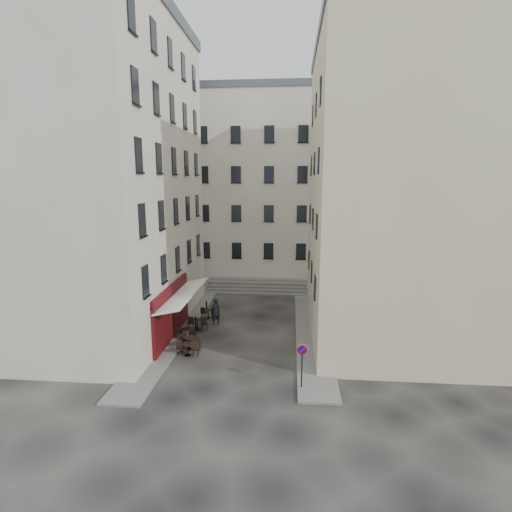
# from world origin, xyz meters

# --- Properties ---
(ground) EXTENTS (90.00, 90.00, 0.00)m
(ground) POSITION_xyz_m (0.00, 0.00, 0.00)
(ground) COLOR black
(ground) RESTS_ON ground
(sidewalk_left) EXTENTS (2.00, 22.00, 0.12)m
(sidewalk_left) POSITION_xyz_m (-4.50, 4.00, 0.06)
(sidewalk_left) COLOR slate
(sidewalk_left) RESTS_ON ground
(sidewalk_right) EXTENTS (2.00, 18.00, 0.12)m
(sidewalk_right) POSITION_xyz_m (4.50, 3.00, 0.06)
(sidewalk_right) COLOR slate
(sidewalk_right) RESTS_ON ground
(building_left) EXTENTS (12.20, 16.20, 20.60)m
(building_left) POSITION_xyz_m (-10.50, 3.00, 10.31)
(building_left) COLOR beige
(building_left) RESTS_ON ground
(building_right) EXTENTS (12.20, 14.20, 18.60)m
(building_right) POSITION_xyz_m (10.50, 3.50, 9.31)
(building_right) COLOR #C6BD93
(building_right) RESTS_ON ground
(building_back) EXTENTS (18.20, 10.20, 18.60)m
(building_back) POSITION_xyz_m (-1.00, 19.00, 9.31)
(building_back) COLOR beige
(building_back) RESTS_ON ground
(cafe_storefront) EXTENTS (1.74, 7.30, 3.50)m
(cafe_storefront) POSITION_xyz_m (-4.32, 1.00, 1.88)
(cafe_storefront) COLOR #45090B
(cafe_storefront) RESTS_ON ground
(stone_steps) EXTENTS (9.00, 3.15, 0.80)m
(stone_steps) POSITION_xyz_m (0.00, 12.57, 0.40)
(stone_steps) COLOR #5F5D5A
(stone_steps) RESTS_ON ground
(bollard_near) EXTENTS (0.12, 0.12, 0.98)m
(bollard_near) POSITION_xyz_m (-3.25, -1.00, 0.53)
(bollard_near) COLOR black
(bollard_near) RESTS_ON ground
(bollard_mid) EXTENTS (0.12, 0.12, 0.98)m
(bollard_mid) POSITION_xyz_m (-3.25, 2.50, 0.53)
(bollard_mid) COLOR black
(bollard_mid) RESTS_ON ground
(bollard_far) EXTENTS (0.12, 0.12, 0.98)m
(bollard_far) POSITION_xyz_m (-3.25, 6.00, 0.53)
(bollard_far) COLOR black
(bollard_far) RESTS_ON ground
(no_parking_sign) EXTENTS (0.53, 0.09, 2.31)m
(no_parking_sign) POSITION_xyz_m (3.69, -4.70, 1.64)
(no_parking_sign) COLOR black
(no_parking_sign) RESTS_ON ground
(bistro_table_a) EXTENTS (1.32, 0.62, 0.93)m
(bistro_table_a) POSITION_xyz_m (-2.76, -1.48, 0.47)
(bistro_table_a) COLOR black
(bistro_table_a) RESTS_ON ground
(bistro_table_b) EXTENTS (1.36, 0.64, 0.96)m
(bistro_table_b) POSITION_xyz_m (-2.85, -0.62, 0.49)
(bistro_table_b) COLOR black
(bistro_table_b) RESTS_ON ground
(bistro_table_c) EXTENTS (1.32, 0.62, 0.93)m
(bistro_table_c) POSITION_xyz_m (-3.48, 0.79, 0.47)
(bistro_table_c) COLOR black
(bistro_table_c) RESTS_ON ground
(bistro_table_d) EXTENTS (1.33, 0.62, 0.93)m
(bistro_table_d) POSITION_xyz_m (-3.12, 2.53, 0.48)
(bistro_table_d) COLOR black
(bistro_table_d) RESTS_ON ground
(bistro_table_e) EXTENTS (1.15, 0.54, 0.81)m
(bistro_table_e) POSITION_xyz_m (-2.87, 4.92, 0.41)
(bistro_table_e) COLOR black
(bistro_table_e) RESTS_ON ground
(pedestrian) EXTENTS (0.83, 0.72, 1.92)m
(pedestrian) POSITION_xyz_m (-2.12, 3.72, 0.96)
(pedestrian) COLOR black
(pedestrian) RESTS_ON ground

